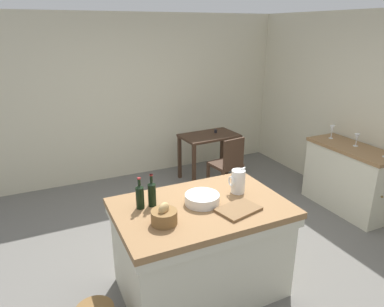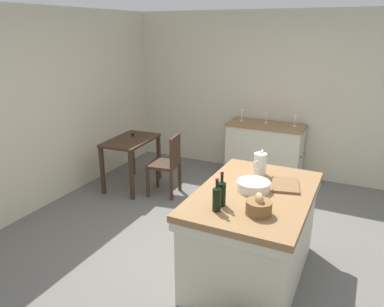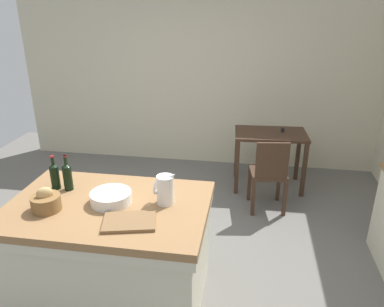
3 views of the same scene
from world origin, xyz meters
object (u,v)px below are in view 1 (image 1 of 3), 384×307
at_px(side_cabinet, 348,178).
at_px(wine_glass_left, 357,138).
at_px(wooden_chair, 228,164).
at_px(pitcher, 238,181).
at_px(bread_basket, 164,216).
at_px(cutting_board, 238,209).
at_px(wash_bowl, 202,199).
at_px(wine_glass_middle, 332,130).
at_px(writing_desk, 209,142).
at_px(island_table, 201,245).
at_px(wine_bottle_amber, 140,196).
at_px(wine_bottle_dark, 152,193).

bearing_deg(side_cabinet, wine_glass_left, 18.38).
height_order(wooden_chair, pitcher, pitcher).
distance_m(bread_basket, cutting_board, 0.66).
bearing_deg(wash_bowl, pitcher, 8.09).
height_order(wine_glass_left, wine_glass_middle, wine_glass_middle).
height_order(wash_bowl, wine_glass_left, wine_glass_left).
relative_size(pitcher, wash_bowl, 0.87).
bearing_deg(bread_basket, pitcher, 15.57).
distance_m(writing_desk, wine_glass_left, 2.17).
relative_size(island_table, side_cabinet, 1.25).
xyz_separation_m(wine_bottle_amber, wine_glass_left, (3.08, 0.42, -0.00)).
bearing_deg(island_table, wash_bowl, 49.18).
relative_size(wash_bowl, wine_bottle_dark, 1.03).
height_order(bread_basket, wine_glass_middle, wine_glass_middle).
bearing_deg(wash_bowl, island_table, -130.82).
bearing_deg(wine_glass_middle, wine_glass_left, -85.04).
height_order(wash_bowl, wine_glass_middle, wine_glass_middle).
bearing_deg(wine_glass_left, side_cabinet, -161.62).
relative_size(side_cabinet, wooden_chair, 1.35).
xyz_separation_m(island_table, side_cabinet, (2.53, 0.58, -0.03)).
relative_size(pitcher, cutting_board, 0.75).
relative_size(wooden_chair, wine_bottle_dark, 3.01).
distance_m(wash_bowl, bread_basket, 0.46).
bearing_deg(bread_basket, wooden_chair, 47.12).
height_order(island_table, wine_glass_left, wine_glass_left).
height_order(side_cabinet, writing_desk, side_cabinet).
bearing_deg(wine_bottle_dark, pitcher, -6.60).
xyz_separation_m(wash_bowl, wine_glass_middle, (2.52, 0.96, 0.08)).
bearing_deg(writing_desk, wooden_chair, -91.98).
bearing_deg(wash_bowl, side_cabinet, 12.43).
relative_size(cutting_board, wine_bottle_dark, 1.20).
distance_m(island_table, wine_bottle_dark, 0.69).
bearing_deg(wash_bowl, bread_basket, -157.79).
distance_m(side_cabinet, wine_glass_left, 0.56).
relative_size(bread_basket, wine_glass_middle, 1.13).
distance_m(side_cabinet, cutting_board, 2.46).
relative_size(island_table, wine_bottle_dark, 5.09).
bearing_deg(wooden_chair, wine_glass_middle, -27.59).
relative_size(island_table, writing_desk, 1.63).
height_order(side_cabinet, wine_bottle_amber, wine_bottle_amber).
xyz_separation_m(side_cabinet, wash_bowl, (-2.51, -0.55, 0.49)).
relative_size(bread_basket, wine_bottle_dark, 0.71).
bearing_deg(writing_desk, side_cabinet, -54.29).
height_order(bread_basket, wine_bottle_dark, wine_bottle_dark).
xyz_separation_m(island_table, wine_bottle_dark, (-0.39, 0.18, 0.53)).
bearing_deg(wine_bottle_amber, side_cabinet, 7.53).
relative_size(wine_bottle_amber, wine_glass_left, 1.73).
relative_size(island_table, wine_bottle_amber, 5.28).
bearing_deg(side_cabinet, bread_basket, -166.08).
xyz_separation_m(pitcher, cutting_board, (-0.18, -0.31, -0.10)).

